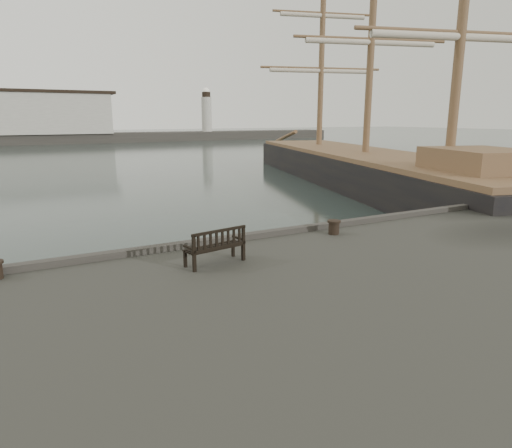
% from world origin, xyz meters
% --- Properties ---
extents(ground, '(400.00, 400.00, 0.00)m').
position_xyz_m(ground, '(0.00, 0.00, 0.00)').
color(ground, black).
rests_on(ground, ground).
extents(breakwater, '(140.00, 9.50, 12.20)m').
position_xyz_m(breakwater, '(-4.56, 92.00, 4.30)').
color(breakwater, '#383530').
rests_on(breakwater, ground).
extents(bench, '(1.68, 0.82, 0.92)m').
position_xyz_m(bench, '(-0.80, -1.96, 1.85)').
color(bench, black).
rests_on(bench, quay).
extents(bollard_right, '(0.55, 0.55, 0.46)m').
position_xyz_m(bollard_right, '(3.82, -0.95, 1.79)').
color(bollard_right, black).
rests_on(bollard_right, quay).
extents(tall_ship_main, '(18.08, 39.00, 28.79)m').
position_xyz_m(tall_ship_main, '(19.91, 15.67, 0.73)').
color(tall_ship_main, black).
rests_on(tall_ship_main, ground).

